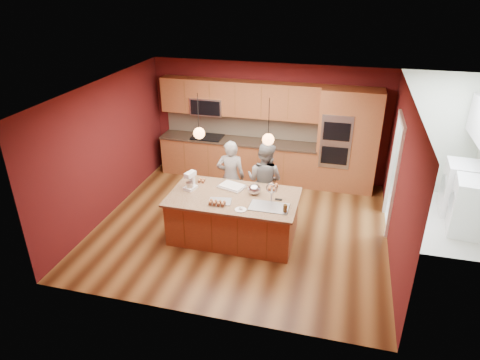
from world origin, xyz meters
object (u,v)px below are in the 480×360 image
(island, at_px, (234,216))
(mixing_bowl, at_px, (254,189))
(person_right, at_px, (264,180))
(stand_mixer, at_px, (190,182))
(person_left, at_px, (231,177))

(island, relative_size, mixing_bowl, 9.97)
(island, distance_m, person_right, 1.04)
(island, distance_m, stand_mixer, 1.03)
(stand_mixer, bearing_deg, person_left, 73.74)
(person_left, height_order, mixing_bowl, person_left)
(island, xyz_separation_m, stand_mixer, (-0.86, 0.09, 0.56))
(person_right, distance_m, stand_mixer, 1.50)
(island, relative_size, person_right, 1.48)
(person_left, height_order, person_right, person_right)
(island, relative_size, person_left, 1.50)
(island, distance_m, mixing_bowl, 0.63)
(mixing_bowl, bearing_deg, stand_mixer, -175.73)
(stand_mixer, relative_size, mixing_bowl, 1.44)
(person_right, height_order, mixing_bowl, person_right)
(person_right, relative_size, mixing_bowl, 6.75)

